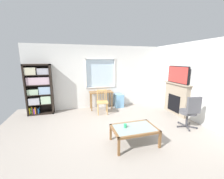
{
  "coord_description": "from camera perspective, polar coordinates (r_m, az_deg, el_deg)",
  "views": [
    {
      "loc": [
        -1.05,
        -3.65,
        2.0
      ],
      "look_at": [
        0.21,
        0.73,
        1.05
      ],
      "focal_mm": 22.61,
      "sensor_mm": 36.0,
      "label": 1
    }
  ],
  "objects": [
    {
      "name": "ground",
      "position": [
        4.3,
        0.01,
        -16.12
      ],
      "size": [
        6.57,
        5.5,
        0.02
      ],
      "primitive_type": "cube",
      "color": "#9E9389"
    },
    {
      "name": "wall_back_with_window",
      "position": [
        6.03,
        -6.02,
        4.9
      ],
      "size": [
        5.57,
        0.15,
        2.6
      ],
      "color": "silver",
      "rests_on": "ground"
    },
    {
      "name": "wall_right",
      "position": [
        5.38,
        30.59,
        2.65
      ],
      "size": [
        0.12,
        4.7,
        2.6
      ],
      "primitive_type": "cube",
      "color": "silver",
      "rests_on": "ground"
    },
    {
      "name": "bookshelf",
      "position": [
        5.87,
        -27.38,
        0.39
      ],
      "size": [
        0.9,
        0.38,
        1.87
      ],
      "color": "black",
      "rests_on": "ground"
    },
    {
      "name": "desk_under_window",
      "position": [
        5.83,
        -4.48,
        -2.06
      ],
      "size": [
        0.94,
        0.44,
        0.74
      ],
      "color": "brown",
      "rests_on": "ground"
    },
    {
      "name": "wooden_chair",
      "position": [
        5.37,
        -3.98,
        -4.88
      ],
      "size": [
        0.47,
        0.45,
        0.9
      ],
      "color": "tan",
      "rests_on": "ground"
    },
    {
      "name": "plastic_drawer_unit",
      "position": [
        6.16,
        2.75,
        -4.45
      ],
      "size": [
        0.35,
        0.4,
        0.56
      ],
      "primitive_type": "cube",
      "color": "#72ADDB",
      "rests_on": "ground"
    },
    {
      "name": "fireplace",
      "position": [
        5.84,
        24.5,
        -3.3
      ],
      "size": [
        0.26,
        1.2,
        1.17
      ],
      "color": "gray",
      "rests_on": "ground"
    },
    {
      "name": "tv",
      "position": [
        5.68,
        25.12,
        5.44
      ],
      "size": [
        0.06,
        1.0,
        0.62
      ],
      "color": "black",
      "rests_on": "fireplace"
    },
    {
      "name": "office_chair",
      "position": [
        4.75,
        29.0,
        -7.47
      ],
      "size": [
        0.58,
        0.59,
        1.0
      ],
      "color": "#4C4C51",
      "rests_on": "ground"
    },
    {
      "name": "coffee_table",
      "position": [
        3.56,
        8.98,
        -15.75
      ],
      "size": [
        1.05,
        0.69,
        0.42
      ],
      "color": "#8C9E99",
      "rests_on": "ground"
    },
    {
      "name": "sippy_cup",
      "position": [
        3.5,
        5.38,
        -14.32
      ],
      "size": [
        0.07,
        0.07,
        0.09
      ],
      "primitive_type": "cylinder",
      "color": "#33B770",
      "rests_on": "coffee_table"
    }
  ]
}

